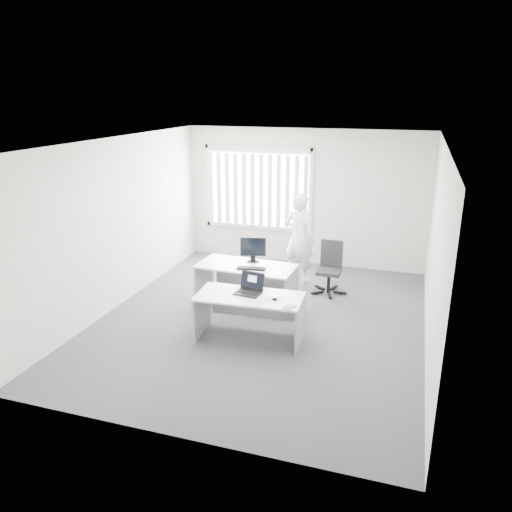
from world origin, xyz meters
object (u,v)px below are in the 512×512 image
(monitor, at_px, (253,250))
(desk_far, at_px, (246,277))
(office_chair, at_px, (329,277))
(desk_near, at_px, (250,308))
(laptop, at_px, (248,285))
(person, at_px, (300,238))

(monitor, bearing_deg, desk_far, -118.93)
(desk_far, height_order, office_chair, office_chair)
(desk_near, bearing_deg, office_chair, 66.96)
(desk_far, bearing_deg, laptop, -67.00)
(desk_near, bearing_deg, monitor, 103.03)
(monitor, bearing_deg, office_chair, 21.48)
(monitor, bearing_deg, person, 53.41)
(desk_far, bearing_deg, office_chair, 43.61)
(desk_near, distance_m, laptop, 0.34)
(person, bearing_deg, desk_far, 88.76)
(person, relative_size, laptop, 4.70)
(office_chair, bearing_deg, laptop, -111.44)
(desk_far, bearing_deg, monitor, 78.48)
(monitor, bearing_deg, desk_near, -88.29)
(desk_near, height_order, person, person)
(person, relative_size, monitor, 3.99)
(person, distance_m, laptop, 2.53)
(office_chair, xyz_separation_m, person, (-0.66, 0.41, 0.56))
(desk_near, bearing_deg, person, 84.06)
(desk_near, distance_m, monitor, 1.45)
(laptop, bearing_deg, monitor, 112.14)
(laptop, bearing_deg, desk_near, -41.23)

